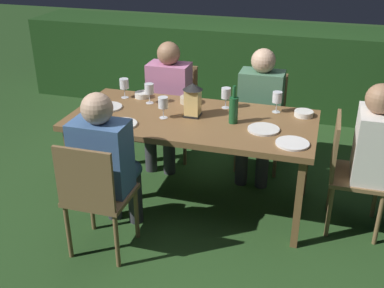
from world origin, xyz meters
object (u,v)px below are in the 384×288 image
(person_in_blue, at_px, (106,161))
(plate_a, at_px, (108,107))
(wine_glass_a, at_px, (277,98))
(dining_table, at_px, (192,124))
(wine_glass_b, at_px, (149,90))
(bowl_bread, at_px, (304,113))
(person_in_green, at_px, (259,108))
(wine_glass_e, at_px, (124,85))
(plate_d, at_px, (292,143))
(bowl_olives, at_px, (142,95))
(bowl_salad, at_px, (190,100))
(chair_side_right_b, at_px, (262,116))
(chair_side_right_a, at_px, (174,107))
(chair_side_left_a, at_px, (95,194))
(chair_head_far, at_px, (349,169))
(person_in_pink, at_px, (167,99))
(plate_c, at_px, (122,124))
(plate_b, at_px, (264,129))
(green_bottle_on_table, at_px, (234,109))
(wine_glass_d, at_px, (226,94))
(person_in_cream, at_px, (381,154))
(wine_glass_c, at_px, (163,104))
(lantern_centerpiece, at_px, (193,98))

(person_in_blue, relative_size, plate_a, 5.07)
(wine_glass_a, bearing_deg, dining_table, -153.82)
(wine_glass_b, height_order, bowl_bread, wine_glass_b)
(person_in_green, height_order, bowl_bread, person_in_green)
(person_in_green, xyz_separation_m, wine_glass_e, (-1.10, -0.37, 0.23))
(person_in_green, distance_m, plate_d, 0.98)
(plate_d, relative_size, bowl_olives, 1.76)
(bowl_bread, height_order, bowl_salad, bowl_salad)
(chair_side_right_b, bearing_deg, plate_a, -143.89)
(chair_side_right_a, height_order, plate_a, chair_side_right_a)
(dining_table, bearing_deg, chair_side_right_a, 117.06)
(chair_side_left_a, bearing_deg, bowl_olives, 95.46)
(chair_head_far, distance_m, bowl_olives, 1.78)
(chair_side_right_b, distance_m, wine_glass_b, 1.13)
(person_in_blue, relative_size, person_in_pink, 1.00)
(wine_glass_a, distance_m, wine_glass_b, 1.04)
(plate_c, bearing_deg, plate_d, 1.01)
(wine_glass_e, relative_size, plate_b, 0.73)
(plate_b, bearing_deg, chair_side_left_a, -142.73)
(wine_glass_b, height_order, bowl_salad, wine_glass_b)
(plate_b, bearing_deg, green_bottle_on_table, 163.20)
(chair_side_right_b, relative_size, wine_glass_d, 5.15)
(chair_side_left_a, bearing_deg, chair_head_far, 27.22)
(dining_table, relative_size, chair_side_left_a, 2.18)
(chair_head_far, bearing_deg, plate_d, -147.42)
(chair_head_far, xyz_separation_m, plate_c, (-1.66, -0.28, 0.27))
(wine_glass_e, height_order, bowl_bread, wine_glass_e)
(person_in_blue, xyz_separation_m, chair_side_right_b, (0.85, 1.47, -0.15))
(person_in_cream, distance_m, plate_c, 1.88)
(chair_side_right_a, bearing_deg, chair_side_right_b, 0.00)
(wine_glass_e, xyz_separation_m, plate_c, (0.21, -0.55, -0.11))
(person_in_blue, bearing_deg, plate_d, 17.32)
(dining_table, distance_m, wine_glass_e, 0.75)
(person_in_blue, relative_size, green_bottle_on_table, 3.96)
(wine_glass_c, height_order, bowl_salad, wine_glass_c)
(chair_side_left_a, relative_size, wine_glass_b, 5.15)
(lantern_centerpiece, bearing_deg, wine_glass_a, 23.09)
(person_in_green, bearing_deg, wine_glass_a, -61.98)
(chair_side_right_b, height_order, wine_glass_c, wine_glass_c)
(wine_glass_e, relative_size, bowl_bread, 1.15)
(plate_c, height_order, bowl_olives, bowl_olives)
(bowl_bread, bearing_deg, chair_head_far, -36.85)
(plate_d, bearing_deg, bowl_salad, 147.93)
(wine_glass_a, relative_size, wine_glass_d, 1.00)
(person_in_green, distance_m, chair_head_far, 1.01)
(plate_d, bearing_deg, wine_glass_a, 108.05)
(green_bottle_on_table, bearing_deg, wine_glass_a, 47.21)
(chair_head_far, relative_size, wine_glass_d, 5.15)
(bowl_olives, bearing_deg, bowl_bread, -1.53)
(dining_table, relative_size, person_in_cream, 1.65)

